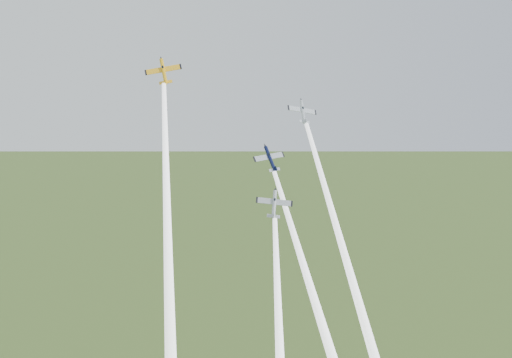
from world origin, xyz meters
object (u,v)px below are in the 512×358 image
at_px(plane_silver_low, 274,204).
at_px(plane_yellow, 164,71).
at_px(plane_silver_right, 303,112).
at_px(plane_navy, 270,159).

bearing_deg(plane_silver_low, plane_yellow, 147.88).
xyz_separation_m(plane_yellow, plane_silver_right, (31.04, -2.62, -8.98)).
distance_m(plane_navy, plane_silver_right, 14.83).
bearing_deg(plane_navy, plane_yellow, 144.82).
bearing_deg(plane_silver_right, plane_silver_low, -134.02).
height_order(plane_yellow, plane_silver_low, plane_yellow).
xyz_separation_m(plane_yellow, plane_silver_low, (18.98, -19.48, -26.47)).
relative_size(plane_yellow, plane_silver_right, 1.08).
bearing_deg(plane_yellow, plane_silver_low, -38.11).
bearing_deg(plane_navy, plane_silver_low, -116.51).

